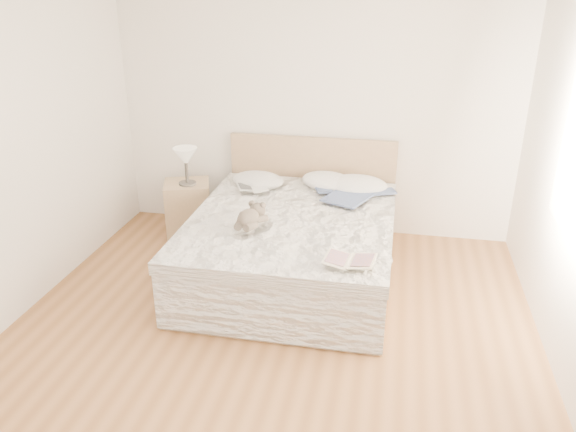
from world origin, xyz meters
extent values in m
cube|color=brown|center=(0.00, 0.00, 0.00)|extent=(4.00, 4.50, 0.00)
cube|color=white|center=(0.00, 2.25, 1.35)|extent=(4.00, 0.02, 2.70)
cube|color=tan|center=(0.00, 1.15, 0.10)|extent=(1.68, 2.08, 0.20)
cube|color=white|center=(0.00, 1.15, 0.35)|extent=(1.60, 2.00, 0.30)
cube|color=white|center=(0.00, 1.10, 0.54)|extent=(1.72, 2.05, 0.10)
cube|color=tan|center=(0.00, 2.19, 0.50)|extent=(1.70, 0.06, 1.00)
cube|color=tan|center=(-1.23, 1.82, 0.28)|extent=(0.56, 0.53, 0.56)
cylinder|color=#45403C|center=(-1.20, 1.78, 0.57)|extent=(0.17, 0.17, 0.02)
cylinder|color=#3E3934|center=(-1.20, 1.78, 0.70)|extent=(0.03, 0.03, 0.24)
cone|color=beige|center=(-1.20, 1.78, 0.85)|extent=(0.31, 0.31, 0.17)
ellipsoid|color=silver|center=(-0.48, 1.82, 0.64)|extent=(0.58, 0.45, 0.16)
ellipsoid|color=white|center=(0.21, 1.92, 0.64)|extent=(0.67, 0.58, 0.17)
ellipsoid|color=white|center=(0.48, 1.87, 0.64)|extent=(0.60, 0.42, 0.18)
cube|color=silver|center=(-0.48, 1.61, 0.63)|extent=(0.36, 0.31, 0.02)
cube|color=#FCEFCB|center=(0.57, 0.32, 0.63)|extent=(0.40, 0.29, 0.02)
camera|label=1|loc=(0.83, -3.23, 2.50)|focal=35.00mm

